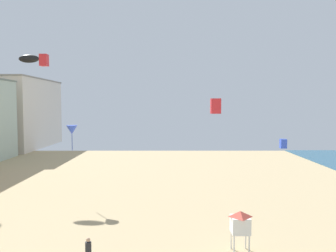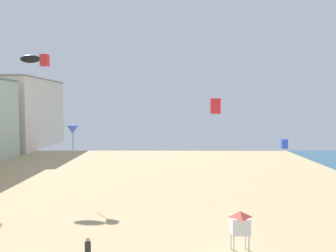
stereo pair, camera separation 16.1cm
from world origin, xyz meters
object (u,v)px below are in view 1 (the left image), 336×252
object	(u,v)px
kite_red_box_2	(44,60)
kite_black_parafoil	(29,59)
kite_blue_box	(283,144)
lifeguard_stand	(240,222)
kite_red_box	(216,106)
kite_flyer	(89,250)
kite_blue_delta	(72,130)

from	to	relation	value
kite_red_box_2	kite_black_parafoil	size ratio (longest dim) A/B	0.39
kite_blue_box	lifeguard_stand	bearing A→B (deg)	-119.79
kite_red_box	kite_black_parafoil	bearing A→B (deg)	132.74
kite_flyer	kite_black_parafoil	bearing A→B (deg)	-138.89
lifeguard_stand	kite_red_box	distance (m)	7.44
lifeguard_stand	kite_red_box	bearing A→B (deg)	-148.13
kite_flyer	kite_red_box	xyz separation A→B (m)	(7.08, 0.47, 8.02)
kite_blue_delta	kite_blue_box	xyz separation A→B (m)	(20.18, -0.58, -1.27)
kite_blue_delta	kite_blue_box	size ratio (longest dim) A/B	2.76
kite_red_box_2	kite_black_parafoil	bearing A→B (deg)	117.17
kite_red_box_2	kite_black_parafoil	world-z (taller)	kite_black_parafoil
kite_flyer	kite_blue_box	xyz separation A→B (m)	(15.35, 13.21, 4.43)
kite_red_box	kite_blue_delta	distance (m)	18.01
kite_red_box_2	kite_blue_delta	bearing A→B (deg)	84.26
kite_flyer	kite_blue_delta	distance (m)	15.68
kite_flyer	kite_blue_delta	bearing A→B (deg)	-148.98
kite_red_box	kite_blue_box	xyz separation A→B (m)	(8.27, 12.74, -3.58)
lifeguard_stand	kite_red_box_2	size ratio (longest dim) A/B	2.76
kite_blue_box	kite_black_parafoil	bearing A→B (deg)	164.32
kite_black_parafoil	kite_red_box	bearing A→B (deg)	-47.26
kite_blue_delta	kite_red_box_2	distance (m)	8.00
kite_red_box_2	kite_blue_box	bearing A→B (deg)	12.96
kite_red_box_2	kite_blue_box	distance (m)	22.44
kite_flyer	kite_red_box	distance (m)	10.70
kite_flyer	lifeguard_stand	distance (m)	9.08
kite_black_parafoil	kite_blue_box	distance (m)	29.52
kite_red_box	kite_black_parafoil	size ratio (longest dim) A/B	0.35
kite_blue_delta	kite_red_box_2	bearing A→B (deg)	-95.74
kite_red_box	kite_blue_delta	bearing A→B (deg)	131.79
kite_red_box_2	kite_black_parafoil	xyz separation A→B (m)	(-6.35, 12.37, 1.83)
kite_red_box	kite_black_parafoil	xyz separation A→B (m)	(-18.79, 20.33, 5.43)
kite_flyer	kite_blue_delta	xyz separation A→B (m)	(-4.83, 13.79, 5.70)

